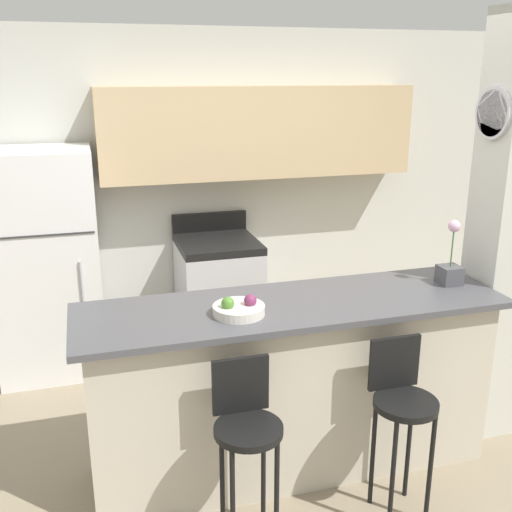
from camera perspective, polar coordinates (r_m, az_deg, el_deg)
The scene contains 11 objects.
ground_plane at distance 3.73m, azimuth 3.27°, elevation -19.10°, with size 14.00×14.00×0.00m, color gray.
wall_back at distance 5.02m, azimuth -2.52°, elevation 8.67°, with size 5.60×0.38×2.55m.
pillar_right at distance 3.86m, azimuth 22.75°, elevation 1.93°, with size 0.38×0.32×2.55m.
counter_bar at distance 3.45m, azimuth 3.41°, elevation -12.22°, with size 2.34×0.66×1.02m.
refrigerator at distance 4.71m, azimuth -19.30°, elevation -0.66°, with size 0.75×0.71×1.69m.
stove_range at distance 4.95m, azimuth -3.58°, elevation -3.51°, with size 0.63×0.67×1.07m.
bar_stool_left at distance 2.89m, azimuth -0.92°, elevation -16.29°, with size 0.32×0.32×0.94m.
bar_stool_right at distance 3.16m, azimuth 13.70°, elevation -13.59°, with size 0.32×0.32×0.94m.
orchid_vase at distance 3.66m, azimuth 18.02°, elevation -0.96°, with size 0.12×0.12×0.38m.
fruit_bowl at distance 3.07m, azimuth -1.65°, elevation -5.05°, with size 0.27×0.27×0.11m.
trash_bin at distance 4.71m, azimuth -11.31°, elevation -8.53°, with size 0.28×0.28×0.38m.
Camera 1 is at (-1.04, -2.83, 2.20)m, focal length 42.00 mm.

